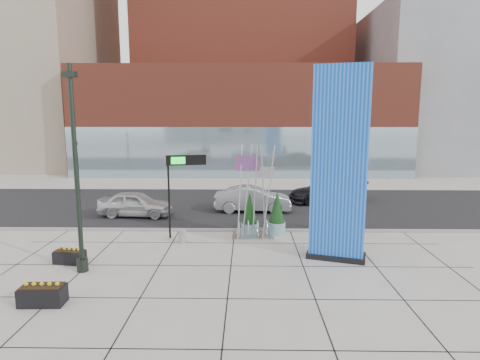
{
  "coord_description": "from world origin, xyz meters",
  "views": [
    {
      "loc": [
        1.65,
        -16.83,
        6.23
      ],
      "look_at": [
        1.33,
        2.0,
        3.13
      ],
      "focal_mm": 30.0,
      "sensor_mm": 36.0,
      "label": 1
    }
  ],
  "objects_px": {
    "blue_pylon": "(339,168)",
    "overhead_street_sign": "(183,167)",
    "car_white_west": "(136,204)",
    "lamp_post": "(77,190)",
    "public_art_sculpture": "(253,213)",
    "car_silver_mid": "(253,199)",
    "concrete_bollard": "(182,236)"
  },
  "relations": [
    {
      "from": "overhead_street_sign",
      "to": "car_silver_mid",
      "type": "bearing_deg",
      "value": 46.19
    },
    {
      "from": "concrete_bollard",
      "to": "lamp_post",
      "type": "bearing_deg",
      "value": -133.3
    },
    {
      "from": "overhead_street_sign",
      "to": "concrete_bollard",
      "type": "bearing_deg",
      "value": -98.84
    },
    {
      "from": "concrete_bollard",
      "to": "car_white_west",
      "type": "relative_size",
      "value": 0.15
    },
    {
      "from": "blue_pylon",
      "to": "lamp_post",
      "type": "distance_m",
      "value": 10.65
    },
    {
      "from": "blue_pylon",
      "to": "car_silver_mid",
      "type": "xyz_separation_m",
      "value": [
        -3.53,
        8.45,
        -3.17
      ]
    },
    {
      "from": "public_art_sculpture",
      "to": "car_silver_mid",
      "type": "distance_m",
      "value": 5.49
    },
    {
      "from": "overhead_street_sign",
      "to": "car_white_west",
      "type": "xyz_separation_m",
      "value": [
        -3.65,
        4.31,
        -2.86
      ]
    },
    {
      "from": "blue_pylon",
      "to": "car_silver_mid",
      "type": "distance_m",
      "value": 9.7
    },
    {
      "from": "public_art_sculpture",
      "to": "car_white_west",
      "type": "height_order",
      "value": "public_art_sculpture"
    },
    {
      "from": "blue_pylon",
      "to": "lamp_post",
      "type": "height_order",
      "value": "blue_pylon"
    },
    {
      "from": "car_white_west",
      "to": "car_silver_mid",
      "type": "height_order",
      "value": "car_silver_mid"
    },
    {
      "from": "blue_pylon",
      "to": "lamp_post",
      "type": "bearing_deg",
      "value": -153.32
    },
    {
      "from": "concrete_bollard",
      "to": "car_white_west",
      "type": "bearing_deg",
      "value": 125.86
    },
    {
      "from": "lamp_post",
      "to": "concrete_bollard",
      "type": "xyz_separation_m",
      "value": [
        3.44,
        3.65,
        -2.97
      ]
    },
    {
      "from": "blue_pylon",
      "to": "car_silver_mid",
      "type": "height_order",
      "value": "blue_pylon"
    },
    {
      "from": "public_art_sculpture",
      "to": "car_silver_mid",
      "type": "bearing_deg",
      "value": 87.2
    },
    {
      "from": "concrete_bollard",
      "to": "car_silver_mid",
      "type": "height_order",
      "value": "car_silver_mid"
    },
    {
      "from": "public_art_sculpture",
      "to": "car_white_west",
      "type": "distance_m",
      "value": 8.28
    },
    {
      "from": "lamp_post",
      "to": "overhead_street_sign",
      "type": "xyz_separation_m",
      "value": [
        3.4,
        4.44,
        0.31
      ]
    },
    {
      "from": "lamp_post",
      "to": "public_art_sculpture",
      "type": "xyz_separation_m",
      "value": [
        6.92,
        4.64,
        -2.06
      ]
    },
    {
      "from": "concrete_bollard",
      "to": "overhead_street_sign",
      "type": "height_order",
      "value": "overhead_street_sign"
    },
    {
      "from": "lamp_post",
      "to": "car_white_west",
      "type": "xyz_separation_m",
      "value": [
        -0.25,
        8.75,
        -2.55
      ]
    },
    {
      "from": "blue_pylon",
      "to": "overhead_street_sign",
      "type": "bearing_deg",
      "value": 176.31
    },
    {
      "from": "concrete_bollard",
      "to": "public_art_sculpture",
      "type": "bearing_deg",
      "value": 15.97
    },
    {
      "from": "lamp_post",
      "to": "concrete_bollard",
      "type": "bearing_deg",
      "value": 46.7
    },
    {
      "from": "blue_pylon",
      "to": "overhead_street_sign",
      "type": "xyz_separation_m",
      "value": [
        -7.11,
        2.78,
        -0.36
      ]
    },
    {
      "from": "car_white_west",
      "to": "public_art_sculpture",
      "type": "bearing_deg",
      "value": -115.69
    },
    {
      "from": "lamp_post",
      "to": "car_silver_mid",
      "type": "bearing_deg",
      "value": 55.43
    },
    {
      "from": "car_white_west",
      "to": "lamp_post",
      "type": "bearing_deg",
      "value": -174.25
    },
    {
      "from": "blue_pylon",
      "to": "car_silver_mid",
      "type": "relative_size",
      "value": 1.68
    },
    {
      "from": "lamp_post",
      "to": "public_art_sculpture",
      "type": "bearing_deg",
      "value": 33.86
    }
  ]
}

